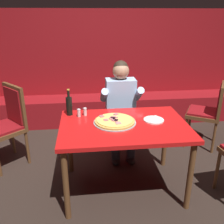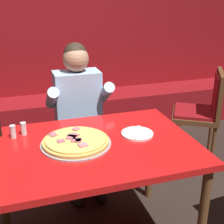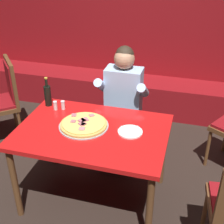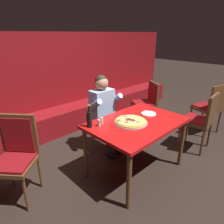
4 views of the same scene
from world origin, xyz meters
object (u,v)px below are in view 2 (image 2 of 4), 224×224
at_px(shaker_oregano, 13,132).
at_px(pizza, 76,142).
at_px(main_dining_table, 92,157).
at_px(shaker_black_pepper, 24,129).
at_px(plate_white_paper, 137,133).
at_px(dining_chair_near_left, 204,108).
at_px(diner_seated_blue_shirt, 80,113).

bearing_deg(shaker_oregano, pizza, -30.19).
bearing_deg(pizza, shaker_oregano, 149.81).
bearing_deg(pizza, main_dining_table, -21.12).
bearing_deg(shaker_black_pepper, shaker_oregano, -157.78).
bearing_deg(shaker_oregano, plate_white_paper, -14.35).
relative_size(main_dining_table, dining_chair_near_left, 1.36).
relative_size(plate_white_paper, shaker_oregano, 2.44).
xyz_separation_m(plate_white_paper, diner_seated_blue_shirt, (-0.24, 0.66, -0.08)).
bearing_deg(main_dining_table, shaker_oregano, 151.49).
relative_size(plate_white_paper, shaker_black_pepper, 2.44).
relative_size(pizza, shaker_black_pepper, 5.04).
height_order(pizza, shaker_black_pepper, shaker_black_pepper).
xyz_separation_m(main_dining_table, diner_seated_blue_shirt, (0.08, 0.71, 0.01)).
xyz_separation_m(main_dining_table, shaker_oregano, (-0.45, 0.25, 0.12)).
distance_m(plate_white_paper, diner_seated_blue_shirt, 0.71).
distance_m(pizza, plate_white_paper, 0.41).
height_order(shaker_oregano, diner_seated_blue_shirt, diner_seated_blue_shirt).
distance_m(shaker_black_pepper, dining_chair_near_left, 1.84).
distance_m(main_dining_table, dining_chair_near_left, 1.59).
distance_m(main_dining_table, diner_seated_blue_shirt, 0.71).
bearing_deg(main_dining_table, diner_seated_blue_shirt, 83.48).
relative_size(pizza, dining_chair_near_left, 0.46).
distance_m(plate_white_paper, shaker_black_pepper, 0.74).
bearing_deg(shaker_black_pepper, plate_white_paper, -17.67).
distance_m(shaker_oregano, dining_chair_near_left, 1.91).
bearing_deg(pizza, shaker_black_pepper, 141.16).
relative_size(plate_white_paper, dining_chair_near_left, 0.22).
height_order(main_dining_table, shaker_black_pepper, shaker_black_pepper).
distance_m(pizza, shaker_black_pepper, 0.38).
height_order(diner_seated_blue_shirt, dining_chair_near_left, diner_seated_blue_shirt).
height_order(shaker_black_pepper, dining_chair_near_left, dining_chair_near_left).
bearing_deg(diner_seated_blue_shirt, shaker_oregano, -138.91).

